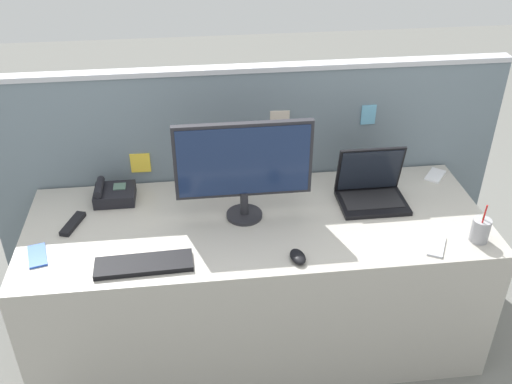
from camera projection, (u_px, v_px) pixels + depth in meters
ground_plane at (257, 334)px, 2.99m from camera, size 10.00×10.00×0.00m
desk at (257, 281)px, 2.80m from camera, size 2.06×0.77×0.71m
cubicle_divider at (247, 185)px, 3.00m from camera, size 2.54×0.08×1.28m
desktop_monitor at (244, 164)px, 2.50m from camera, size 0.60×0.16×0.46m
laptop at (371, 188)px, 2.71m from camera, size 0.31×0.24×0.26m
desk_phone at (114, 194)px, 2.73m from camera, size 0.19×0.16×0.09m
keyboard_main at (144, 264)px, 2.33m from camera, size 0.39×0.14×0.02m
computer_mouse_right_hand at (298, 257)px, 2.36m from camera, size 0.08×0.11×0.03m
pen_cup at (480, 230)px, 2.45m from camera, size 0.08×0.08×0.19m
cell_phone_white_slab at (435, 175)px, 2.93m from camera, size 0.14×0.15×0.01m
cell_phone_silver_slab at (437, 246)px, 2.44m from camera, size 0.12×0.16×0.01m
cell_phone_blue_case at (37, 256)px, 2.39m from camera, size 0.11×0.16×0.01m
tv_remote at (73, 224)px, 2.57m from camera, size 0.10×0.18×0.02m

